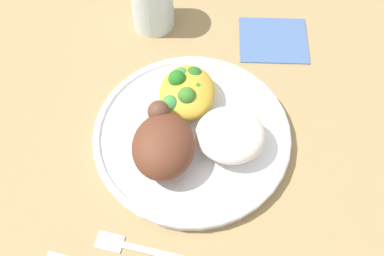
{
  "coord_description": "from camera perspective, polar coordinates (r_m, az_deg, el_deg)",
  "views": [
    {
      "loc": [
        -0.33,
        -0.04,
        0.58
      ],
      "look_at": [
        0.0,
        0.0,
        0.03
      ],
      "focal_mm": 44.48,
      "sensor_mm": 36.0,
      "label": 1
    }
  ],
  "objects": [
    {
      "name": "plate",
      "position": [
        0.66,
        0.0,
        -0.92
      ],
      "size": [
        0.27,
        0.27,
        0.02
      ],
      "color": "white",
      "rests_on": "ground_plane"
    },
    {
      "name": "roasted_chicken",
      "position": [
        0.61,
        -3.47,
        -1.99
      ],
      "size": [
        0.1,
        0.08,
        0.06
      ],
      "color": "brown",
      "rests_on": "plate"
    },
    {
      "name": "water_glass",
      "position": [
        0.77,
        -4.79,
        14.91
      ],
      "size": [
        0.07,
        0.07,
        0.1
      ],
      "primitive_type": "cylinder",
      "color": "silver",
      "rests_on": "ground_plane"
    },
    {
      "name": "mac_cheese_with_broccoli",
      "position": [
        0.66,
        -0.69,
        4.48
      ],
      "size": [
        0.09,
        0.08,
        0.05
      ],
      "color": "gold",
      "rests_on": "plate"
    },
    {
      "name": "rice_pile",
      "position": [
        0.62,
        4.65,
        -0.83
      ],
      "size": [
        0.08,
        0.09,
        0.05
      ],
      "primitive_type": "ellipsoid",
      "color": "white",
      "rests_on": "plate"
    },
    {
      "name": "napkin",
      "position": [
        0.79,
        9.75,
        10.39
      ],
      "size": [
        0.1,
        0.12,
        0.0
      ],
      "primitive_type": "cube",
      "rotation": [
        0.0,
        0.0,
        0.08
      ],
      "color": "#47669E",
      "rests_on": "ground_plane"
    },
    {
      "name": "fork",
      "position": [
        0.61,
        -5.77,
        -14.31
      ],
      "size": [
        0.03,
        0.14,
        0.01
      ],
      "color": "silver",
      "rests_on": "ground_plane"
    },
    {
      "name": "ground_plane",
      "position": [
        0.67,
        0.0,
        -1.41
      ],
      "size": [
        2.0,
        2.0,
        0.0
      ],
      "primitive_type": "plane",
      "color": "#9E8456"
    }
  ]
}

